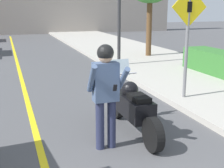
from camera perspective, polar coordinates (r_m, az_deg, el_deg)
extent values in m
cube|color=yellow|center=(8.29, -15.36, -2.54)|extent=(0.12, 36.00, 0.01)
cylinder|color=black|center=(5.12, 7.51, -9.18)|extent=(0.14, 0.58, 0.58)
cylinder|color=black|center=(6.59, 0.96, -3.72)|extent=(0.14, 0.58, 0.58)
cube|color=black|center=(5.76, 3.84, -3.97)|extent=(0.40, 1.17, 0.36)
sphere|color=black|center=(5.83, 3.28, -1.08)|extent=(0.32, 0.32, 0.32)
cube|color=black|center=(5.46, 4.95, -2.58)|extent=(0.28, 0.48, 0.10)
cylinder|color=silver|center=(6.16, 1.82, 1.87)|extent=(0.62, 0.03, 0.03)
cube|color=silver|center=(6.21, 1.59, 3.09)|extent=(0.36, 0.12, 0.31)
cylinder|color=#282D4C|center=(5.13, -2.21, -7.56)|extent=(0.14, 0.14, 0.82)
cylinder|color=#282D4C|center=(5.19, -0.08, -7.30)|extent=(0.14, 0.14, 0.82)
cube|color=slate|center=(4.94, -1.18, 0.39)|extent=(0.40, 0.22, 0.63)
cylinder|color=slate|center=(4.75, -3.69, 0.99)|extent=(0.09, 0.38, 0.49)
cylinder|color=slate|center=(4.89, 2.03, 1.01)|extent=(0.09, 0.44, 0.44)
sphere|color=tan|center=(4.86, -1.21, 5.14)|extent=(0.23, 0.23, 0.23)
sphere|color=black|center=(4.85, -1.21, 5.74)|extent=(0.27, 0.27, 0.27)
cube|color=black|center=(4.71, 0.56, -0.69)|extent=(0.06, 0.05, 0.11)
cylinder|color=slate|center=(7.63, 13.46, 6.17)|extent=(0.08, 0.08, 2.34)
cube|color=yellow|center=(7.55, 13.97, 13.51)|extent=(0.91, 0.02, 0.91)
cube|color=black|center=(7.53, 14.03, 13.51)|extent=(0.12, 0.01, 0.24)
cylinder|color=#2D2D30|center=(11.73, 1.31, 13.06)|extent=(0.12, 0.12, 3.94)
cylinder|color=brown|center=(14.16, 6.80, 10.52)|extent=(0.24, 0.24, 2.64)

